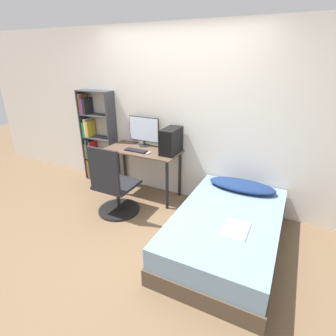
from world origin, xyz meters
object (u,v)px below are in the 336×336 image
(monitor, at_px, (144,130))
(bookshelf, at_px, (95,140))
(office_chair, at_px, (114,190))
(pc_tower, at_px, (171,141))
(keyboard, at_px, (136,150))
(bed, at_px, (226,231))

(monitor, bearing_deg, bookshelf, -178.73)
(office_chair, bearing_deg, pc_tower, 53.77)
(bookshelf, relative_size, keyboard, 4.53)
(bookshelf, relative_size, monitor, 3.01)
(bed, relative_size, monitor, 3.60)
(bookshelf, height_order, keyboard, bookshelf)
(bookshelf, distance_m, bed, 2.77)
(bookshelf, height_order, pc_tower, bookshelf)
(bed, bearing_deg, bookshelf, 162.52)
(office_chair, relative_size, keyboard, 2.95)
(bookshelf, xyz_separation_m, office_chair, (1.01, -0.81, -0.35))
(bed, height_order, pc_tower, pc_tower)
(monitor, distance_m, pc_tower, 0.54)
(bed, relative_size, keyboard, 5.42)
(bed, bearing_deg, pc_tower, 145.92)
(keyboard, xyz_separation_m, pc_tower, (0.50, 0.16, 0.17))
(bed, xyz_separation_m, monitor, (-1.59, 0.84, 0.80))
(bookshelf, xyz_separation_m, monitor, (1.00, 0.02, 0.29))
(bookshelf, bearing_deg, office_chair, -38.90)
(bookshelf, bearing_deg, monitor, 1.27)
(bed, distance_m, keyboard, 1.76)
(bed, bearing_deg, monitor, 152.16)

